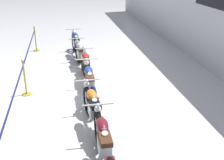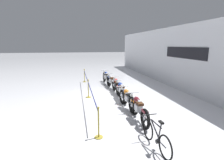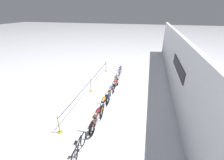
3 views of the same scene
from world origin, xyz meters
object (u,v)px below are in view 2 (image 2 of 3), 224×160
Objects in this scene: motorcycle_orange_4 at (128,99)px; bicycle at (156,137)px; motorcycle_blue_3 at (121,91)px; motorcycle_maroon_5 at (138,109)px; motorcycle_red_2 at (116,86)px; stanchion_far_left at (87,81)px; stanchion_mid_left at (88,91)px; motorcycle_silver_1 at (111,81)px; motorcycle_blue_0 at (107,78)px; stanchion_mid_right at (99,127)px.

bicycle is (3.27, -0.14, -0.10)m from motorcycle_orange_4.
motorcycle_blue_3 is 1.03× the size of motorcycle_maroon_5.
bicycle reaches higher than motorcycle_red_2.
motorcycle_blue_3 is at bearing 177.46° from bicycle.
stanchion_far_left and stanchion_mid_left have the same top height.
motorcycle_blue_3 is (2.58, 0.04, 0.02)m from motorcycle_silver_1.
stanchion_mid_left is (-2.14, -1.67, -0.10)m from motorcycle_orange_4.
motorcycle_orange_4 is 1.31m from motorcycle_maroon_5.
motorcycle_orange_4 is 0.98× the size of motorcycle_maroon_5.
motorcycle_maroon_5 reaches higher than motorcycle_orange_4.
motorcycle_maroon_5 is at bearing 175.24° from bicycle.
motorcycle_orange_4 is (4.07, -0.03, 0.01)m from motorcycle_silver_1.
motorcycle_blue_0 is 3.67m from stanchion_mid_left.
stanchion_mid_left is (1.93, -1.71, -0.10)m from motorcycle_silver_1.
bicycle is at bearing -0.66° from motorcycle_blue_0.
motorcycle_maroon_5 reaches higher than motorcycle_silver_1.
motorcycle_maroon_5 is (2.80, -0.05, 0.00)m from motorcycle_blue_3.
motorcycle_red_2 is at bearing 160.78° from stanchion_mid_right.
motorcycle_blue_3 is at bearing 69.70° from stanchion_mid_left.
motorcycle_red_2 is at bearing 177.71° from motorcycle_orange_4.
motorcycle_orange_4 is at bearing -2.29° from motorcycle_red_2.
stanchion_far_left is (0.64, -1.71, 0.26)m from motorcycle_silver_1.
motorcycle_maroon_5 is (4.09, -0.09, 0.02)m from motorcycle_red_2.
motorcycle_blue_0 is at bearing -176.94° from motorcycle_silver_1.
motorcycle_blue_3 and bicycle have the same top height.
motorcycle_blue_3 is 4.22m from stanchion_mid_right.
motorcycle_orange_4 is 2.11× the size of stanchion_mid_left.
stanchion_mid_left is at bearing -141.98° from motorcycle_orange_4.
motorcycle_orange_4 is 3.27m from bicycle.
motorcycle_maroon_5 is at bearing 26.20° from stanchion_mid_left.
motorcycle_red_2 is at bearing 109.64° from stanchion_mid_left.
stanchion_mid_left is (1.29, 0.00, -0.36)m from stanchion_far_left.
stanchion_mid_right is (2.34, -1.67, -0.10)m from motorcycle_orange_4.
bicycle is (6.04, -0.25, -0.10)m from motorcycle_red_2.
motorcycle_blue_3 is at bearing 0.86° from motorcycle_silver_1.
motorcycle_silver_1 is 5.38m from motorcycle_maroon_5.
stanchion_mid_right reaches higher than bicycle.
motorcycle_blue_3 is 0.26× the size of stanchion_far_left.
stanchion_far_left reaches higher than motorcycle_blue_0.
motorcycle_maroon_5 is at bearing 19.71° from stanchion_far_left.
motorcycle_blue_0 is 2.59m from stanchion_far_left.
motorcycle_red_2 is at bearing 178.78° from motorcycle_maroon_5.
motorcycle_silver_1 is at bearing 179.90° from motorcycle_maroon_5.
motorcycle_blue_0 is at bearing -176.77° from motorcycle_red_2.
motorcycle_maroon_5 is (1.31, 0.02, 0.01)m from motorcycle_orange_4.
stanchion_mid_right is (-0.92, -1.53, -0.01)m from bicycle.
stanchion_mid_left and stanchion_mid_right have the same top height.
stanchion_far_left is 5.78m from stanchion_mid_right.
motorcycle_silver_1 reaches higher than motorcycle_orange_4.
stanchion_mid_right reaches higher than motorcycle_red_2.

